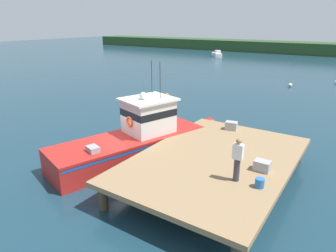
{
  "coord_description": "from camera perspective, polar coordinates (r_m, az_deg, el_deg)",
  "views": [
    {
      "loc": [
        9.54,
        -10.84,
        6.65
      ],
      "look_at": [
        1.2,
        1.78,
        1.4
      ],
      "focal_mm": 32.24,
      "sensor_mm": 36.0,
      "label": 1
    }
  ],
  "objects": [
    {
      "name": "far_shoreline",
      "position": [
        73.66,
        26.66,
        12.94
      ],
      "size": [
        120.0,
        8.0,
        2.4
      ],
      "primitive_type": "cube",
      "color": "#284723",
      "rests_on": "ground"
    },
    {
      "name": "ground_plane",
      "position": [
        15.9,
        -7.2,
        -5.75
      ],
      "size": [
        200.0,
        200.0,
        0.0
      ],
      "primitive_type": "plane",
      "color": "#193847"
    },
    {
      "name": "crate_single_far",
      "position": [
        16.36,
        11.87,
        0.06
      ],
      "size": [
        0.67,
        0.54,
        0.43
      ],
      "primitive_type": "cube",
      "rotation": [
        0.0,
        0.0,
        0.18
      ],
      "color": "#9E9EA3",
      "rests_on": "dock"
    },
    {
      "name": "deckhand_by_the_boat",
      "position": [
        10.99,
        13.01,
        -6.07
      ],
      "size": [
        0.36,
        0.22,
        1.63
      ],
      "color": "#383842",
      "rests_on": "dock"
    },
    {
      "name": "main_fishing_boat",
      "position": [
        15.5,
        -5.54,
        -2.3
      ],
      "size": [
        4.87,
        9.89,
        4.8
      ],
      "color": "red",
      "rests_on": "ground"
    },
    {
      "name": "mooring_buoy_inshore",
      "position": [
        39.13,
        29.24,
        7.23
      ],
      "size": [
        0.39,
        0.39,
        0.39
      ],
      "primitive_type": "sphere",
      "color": "silver",
      "rests_on": "ground"
    },
    {
      "name": "bait_bucket",
      "position": [
        11.07,
        16.94,
        -10.25
      ],
      "size": [
        0.32,
        0.32,
        0.34
      ],
      "primitive_type": "cylinder",
      "color": "#2866B2",
      "rests_on": "dock"
    },
    {
      "name": "mooring_buoy_outer",
      "position": [
        27.72,
        -0.22,
        5.76
      ],
      "size": [
        0.47,
        0.47,
        0.47
      ],
      "primitive_type": "sphere",
      "color": "#EA5B19",
      "rests_on": "ground"
    },
    {
      "name": "dock",
      "position": [
        13.08,
        8.95,
        -6.35
      ],
      "size": [
        6.0,
        9.0,
        1.2
      ],
      "color": "#4C3D2D",
      "rests_on": "ground"
    },
    {
      "name": "crate_stack_mid_dock",
      "position": [
        12.23,
        17.37,
        -7.19
      ],
      "size": [
        0.6,
        0.45,
        0.41
      ],
      "primitive_type": "cube",
      "rotation": [
        0.0,
        0.0,
        -0.01
      ],
      "color": "#9E9EA3",
      "rests_on": "dock"
    },
    {
      "name": "moored_boat_far_left",
      "position": [
        62.3,
        9.27,
        13.19
      ],
      "size": [
        3.91,
        4.77,
        1.32
      ],
      "color": "white",
      "rests_on": "ground"
    },
    {
      "name": "mooring_buoy_spare_mooring",
      "position": [
        35.15,
        22.09,
        7.18
      ],
      "size": [
        0.42,
        0.42,
        0.42
      ],
      "primitive_type": "sphere",
      "color": "silver",
      "rests_on": "ground"
    }
  ]
}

